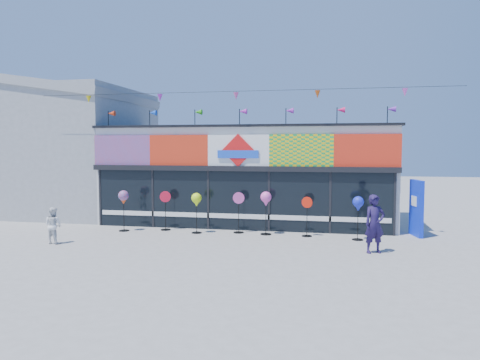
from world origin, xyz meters
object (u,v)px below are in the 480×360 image
(spinner_3, at_px, (239,211))
(child, at_px, (53,225))
(spinner_0, at_px, (124,199))
(spinner_5, at_px, (307,215))
(spinner_2, at_px, (196,201))
(spinner_6, at_px, (358,205))
(spinner_4, at_px, (266,200))
(blue_sign, at_px, (416,208))
(spinner_1, at_px, (165,210))
(adult_man, at_px, (375,224))

(spinner_3, relative_size, child, 1.25)
(spinner_0, distance_m, spinner_5, 6.98)
(spinner_2, xyz_separation_m, spinner_6, (5.86, -0.15, 0.01))
(spinner_4, bearing_deg, spinner_6, -6.61)
(spinner_2, bearing_deg, spinner_4, 5.01)
(blue_sign, bearing_deg, child, -174.36)
(child, bearing_deg, spinner_1, -121.33)
(spinner_3, xyz_separation_m, spinner_6, (4.33, -0.52, 0.41))
(spinner_1, height_order, spinner_5, spinner_1)
(spinner_0, distance_m, child, 3.01)
(spinner_1, relative_size, spinner_5, 1.06)
(spinner_3, height_order, child, spinner_3)
(spinner_0, relative_size, child, 1.28)
(spinner_0, distance_m, spinner_4, 5.47)
(spinner_0, distance_m, spinner_6, 8.73)
(blue_sign, xyz_separation_m, spinner_5, (-3.87, -0.85, -0.26))
(spinner_1, bearing_deg, adult_man, -18.09)
(spinner_3, height_order, spinner_6, spinner_3)
(spinner_3, bearing_deg, spinner_6, -6.86)
(adult_man, distance_m, child, 10.43)
(spinner_1, xyz_separation_m, spinner_6, (7.23, -0.54, 0.42))
(spinner_6, xyz_separation_m, child, (-10.01, -2.62, -0.61))
(spinner_2, distance_m, adult_man, 6.61)
(spinner_0, xyz_separation_m, spinner_4, (5.46, 0.35, 0.02))
(blue_sign, bearing_deg, spinner_1, 172.17)
(blue_sign, distance_m, spinner_4, 5.44)
(spinner_6, bearing_deg, child, -165.34)
(blue_sign, relative_size, spinner_4, 1.28)
(spinner_6, bearing_deg, blue_sign, 29.31)
(spinner_0, distance_m, adult_man, 9.35)
(spinner_4, distance_m, adult_man, 4.37)
(child, bearing_deg, spinner_2, -136.24)
(spinner_3, relative_size, spinner_5, 1.07)
(spinner_0, bearing_deg, blue_sign, 6.09)
(spinner_5, relative_size, spinner_6, 0.94)
(spinner_2, bearing_deg, adult_man, -18.59)
(blue_sign, bearing_deg, spinner_6, -162.46)
(spinner_6, distance_m, child, 10.36)
(spinner_0, xyz_separation_m, spinner_5, (6.96, 0.30, -0.49))
(spinner_0, bearing_deg, spinner_1, 18.89)
(blue_sign, distance_m, spinner_3, 6.47)
(spinner_2, relative_size, spinner_6, 0.99)
(spinner_1, distance_m, spinner_6, 7.26)
(adult_man, bearing_deg, spinner_4, 123.23)
(spinner_1, height_order, adult_man, adult_man)
(spinner_5, distance_m, child, 8.75)
(spinner_0, bearing_deg, spinner_6, -0.18)
(spinner_1, bearing_deg, child, -131.36)
(blue_sign, height_order, spinner_5, blue_sign)
(adult_man, height_order, child, adult_man)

